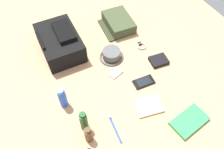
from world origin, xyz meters
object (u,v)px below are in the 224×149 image
(shampoo_bottle, at_px, (84,121))
(wristwatch, at_px, (141,46))
(media_player, at_px, (116,73))
(toiletry_pouch, at_px, (118,23))
(deodorant_spray, at_px, (63,98))
(cell_phone, at_px, (144,82))
(bucket_hat, at_px, (112,55))
(cologne_bottle, at_px, (88,135))
(paperback_novel, at_px, (189,121))
(notepad, at_px, (149,106))
(backpack, at_px, (60,42))
(wallet, at_px, (159,61))
(toothbrush, at_px, (114,126))

(shampoo_bottle, relative_size, wristwatch, 2.14)
(media_player, bearing_deg, toiletry_pouch, -31.01)
(deodorant_spray, relative_size, cell_phone, 1.17)
(bucket_hat, relative_size, media_player, 1.65)
(cologne_bottle, relative_size, paperback_novel, 0.55)
(wristwatch, xyz_separation_m, notepad, (-0.41, 0.21, 0.00))
(cologne_bottle, distance_m, media_player, 0.45)
(toiletry_pouch, distance_m, wristwatch, 0.25)
(paperback_novel, bearing_deg, shampoo_bottle, 64.84)
(backpack, bearing_deg, deodorant_spray, 160.88)
(paperback_novel, bearing_deg, cologne_bottle, 71.83)
(cell_phone, height_order, media_player, cell_phone)
(shampoo_bottle, bearing_deg, cologne_bottle, 173.63)
(bucket_hat, relative_size, shampoo_bottle, 1.04)
(cologne_bottle, relative_size, wallet, 1.08)
(toothbrush, bearing_deg, paperback_novel, -114.29)
(wristwatch, bearing_deg, bucket_hat, 87.17)
(shampoo_bottle, relative_size, cell_phone, 1.16)
(toiletry_pouch, distance_m, cologne_bottle, 0.86)
(toothbrush, bearing_deg, wristwatch, -46.30)
(toiletry_pouch, relative_size, wallet, 2.36)
(paperback_novel, bearing_deg, wristwatch, -7.08)
(backpack, xyz_separation_m, bucket_hat, (-0.22, -0.26, -0.04))
(bucket_hat, bearing_deg, toothbrush, 153.23)
(media_player, height_order, toothbrush, toothbrush)
(shampoo_bottle, xyz_separation_m, paperback_novel, (-0.24, -0.51, -0.06))
(paperback_novel, bearing_deg, notepad, 37.98)
(toiletry_pouch, relative_size, cell_phone, 1.99)
(deodorant_spray, xyz_separation_m, media_player, (0.05, -0.36, -0.07))
(toiletry_pouch, xyz_separation_m, media_player, (-0.37, 0.22, -0.03))
(notepad, bearing_deg, bucket_hat, 13.10)
(shampoo_bottle, bearing_deg, wallet, -72.77)
(cologne_bottle, bearing_deg, bucket_hat, -40.03)
(cologne_bottle, bearing_deg, wristwatch, -54.32)
(wristwatch, relative_size, wallet, 0.65)
(backpack, xyz_separation_m, notepad, (-0.64, -0.27, -0.06))
(paperback_novel, distance_m, wallet, 0.44)
(shampoo_bottle, distance_m, notepad, 0.38)
(paperback_novel, distance_m, notepad, 0.23)
(bucket_hat, distance_m, shampoo_bottle, 0.51)
(deodorant_spray, bearing_deg, notepad, -120.27)
(cologne_bottle, xyz_separation_m, cell_phone, (0.16, -0.44, -0.05))
(toothbrush, bearing_deg, wallet, -61.08)
(bucket_hat, distance_m, deodorant_spray, 0.44)
(shampoo_bottle, bearing_deg, wristwatch, -58.69)
(deodorant_spray, bearing_deg, shampoo_bottle, -166.37)
(bucket_hat, bearing_deg, wristwatch, -92.83)
(paperback_novel, bearing_deg, backpack, 26.66)
(deodorant_spray, height_order, paperback_novel, deodorant_spray)
(backpack, bearing_deg, notepad, -157.06)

